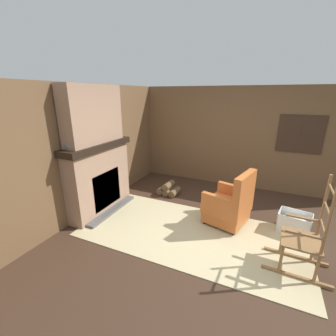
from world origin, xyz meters
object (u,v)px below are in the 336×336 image
(oil_lamp_vase, at_px, (68,143))
(armchair, at_px, (230,205))
(laundry_basket, at_px, (294,223))
(rocking_chair, at_px, (304,241))
(firewood_stack, at_px, (169,189))
(storage_case, at_px, (97,138))

(oil_lamp_vase, bearing_deg, armchair, 24.26)
(laundry_basket, xyz_separation_m, oil_lamp_vase, (-3.45, -1.26, 1.29))
(rocking_chair, xyz_separation_m, firewood_stack, (-2.52, 1.44, -0.32))
(armchair, bearing_deg, rocking_chair, 159.85)
(oil_lamp_vase, distance_m, storage_case, 0.67)
(armchair, bearing_deg, laundry_basket, -155.64)
(laundry_basket, relative_size, oil_lamp_vase, 1.83)
(firewood_stack, height_order, storage_case, storage_case)
(armchair, xyz_separation_m, rocking_chair, (1.05, -0.73, 0.07))
(laundry_basket, bearing_deg, firewood_stack, 168.00)
(rocking_chair, bearing_deg, laundry_basket, -86.52)
(armchair, height_order, laundry_basket, armchair)
(armchair, distance_m, firewood_stack, 1.65)
(armchair, height_order, firewood_stack, armchair)
(oil_lamp_vase, xyz_separation_m, storage_case, (0.00, 0.67, -0.03))
(rocking_chair, bearing_deg, storage_case, -2.38)
(firewood_stack, height_order, oil_lamp_vase, oil_lamp_vase)
(armchair, bearing_deg, storage_case, 24.58)
(rocking_chair, bearing_deg, oil_lamp_vase, 8.73)
(armchair, xyz_separation_m, oil_lamp_vase, (-2.42, -1.09, 1.11))
(armchair, bearing_deg, firewood_stack, -10.85)
(rocking_chair, height_order, firewood_stack, rocking_chair)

